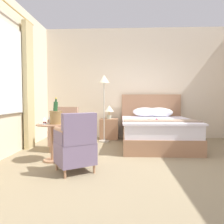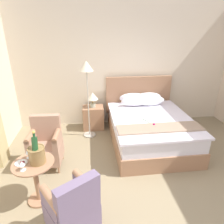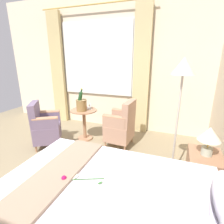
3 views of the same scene
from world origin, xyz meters
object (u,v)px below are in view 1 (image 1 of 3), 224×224
Objects in this scene: wine_glass_near_edge at (44,119)px; armchair_facing_bed at (76,145)px; bedside_lamp at (109,110)px; wine_glass_near_bucket at (50,118)px; armchair_by_window at (65,131)px; champagne_bucket at (56,116)px; snack_plate at (44,123)px; floor_lamp_brass at (104,88)px; nightstand at (109,129)px; side_table_round at (52,138)px; bed at (156,130)px.

armchair_facing_bed reaches higher than wine_glass_near_edge.
wine_glass_near_bucket is (-0.96, -2.11, -0.06)m from bedside_lamp.
armchair_by_window is (0.08, 0.98, -0.33)m from wine_glass_near_edge.
champagne_bucket is (-0.81, -2.23, -0.01)m from bedside_lamp.
armchair_by_window reaches higher than snack_plate.
champagne_bucket is at bearing 41.18° from wine_glass_near_edge.
floor_lamp_brass is 1.84× the size of armchair_by_window.
nightstand is 4.21× the size of wine_glass_near_edge.
nightstand is 1.66m from armchair_by_window.
wine_glass_near_bucket is (-0.08, 0.11, 0.35)m from side_table_round.
snack_plate is at bearing 178.21° from champagne_bucket.
bed reaches higher than side_table_round.
side_table_round is (-0.88, -2.22, 0.13)m from nightstand.
champagne_bucket is 0.26m from snack_plate.
armchair_by_window is 1.03× the size of armchair_facing_bed.
side_table_round is at bearing -144.76° from bed.
wine_glass_near_bucket is 1.04× the size of wine_glass_near_edge.
armchair_facing_bed is (-0.23, -2.42, -0.98)m from floor_lamp_brass.
armchair_by_window is (-0.88, -1.39, 0.15)m from nightstand.
bed is at bearing 35.24° from side_table_round.
armchair_facing_bed is at bearing -96.82° from bedside_lamp.
armchair_facing_bed is at bearing -47.76° from wine_glass_near_bucket.
armchair_facing_bed reaches higher than snack_plate.
armchair_facing_bed is at bearing -68.73° from armchair_by_window.
snack_plate reaches higher than side_table_round.
bedside_lamp reaches higher than side_table_round.
wine_glass_near_edge is at bearing -138.82° from champagne_bucket.
armchair_facing_bed is at bearing -34.21° from wine_glass_near_edge.
armchair_by_window is (-0.88, -1.39, -0.39)m from bedside_lamp.
bedside_lamp is 1.70m from armchair_by_window.
floor_lamp_brass reaches higher than bedside_lamp.
bedside_lamp is 2.29× the size of snack_plate.
wine_glass_near_edge is (-0.97, -2.37, 0.48)m from nightstand.
nightstand is at bearing 65.50° from wine_glass_near_bucket.
bed is at bearing 16.81° from armchair_by_window.
floor_lamp_brass is at bearing 67.33° from side_table_round.
floor_lamp_brass is 2.62m from armchair_facing_bed.
wine_glass_near_bucket is at bearing -147.93° from bed.
bed is 2.27× the size of armchair_by_window.
bedside_lamp reaches higher than wine_glass_near_edge.
bedside_lamp is 0.21× the size of floor_lamp_brass.
side_table_round reaches higher than nightstand.
armchair_by_window reaches higher than wine_glass_near_edge.
bedside_lamp is 2.32m from wine_glass_near_bucket.
floor_lamp_brass is at bearing -105.98° from bedside_lamp.
nightstand is 0.63× the size of armchair_facing_bed.
armchair_facing_bed reaches higher than nightstand.
wine_glass_near_bucket is 0.15× the size of armchair_facing_bed.
bedside_lamp is 2.37m from champagne_bucket.
nightstand is at bearing 146.85° from bed.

